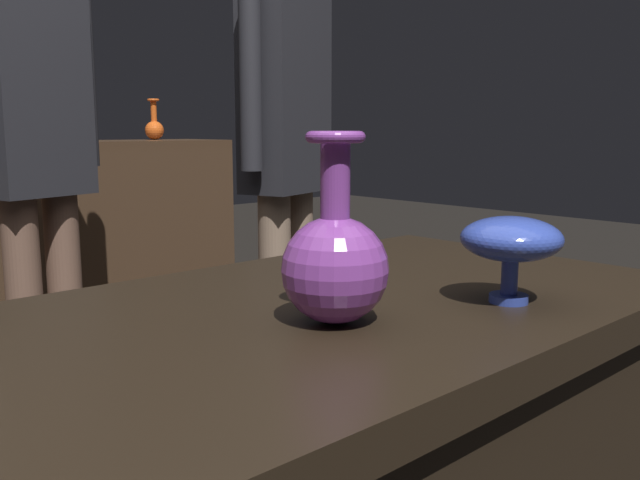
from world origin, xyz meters
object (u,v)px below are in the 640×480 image
object	(u,v)px
shelf_vase_far_right	(154,127)
visitor_near_right	(286,144)
shelf_vase_right	(47,106)
vase_left_accent	(511,241)
visitor_center_back	(35,142)
vase_centerpiece	(335,261)

from	to	relation	value
shelf_vase_far_right	visitor_near_right	world-z (taller)	visitor_near_right
shelf_vase_right	visitor_near_right	xyz separation A→B (m)	(0.36, -1.14, -0.14)
vase_left_accent	shelf_vase_far_right	xyz separation A→B (m)	(0.81, 2.45, 0.16)
vase_left_accent	visitor_center_back	world-z (taller)	visitor_center_back
visitor_center_back	shelf_vase_far_right	bearing A→B (deg)	-152.51
shelf_vase_far_right	visitor_center_back	size ratio (longest dim) A/B	0.11
vase_centerpiece	shelf_vase_far_right	bearing A→B (deg)	65.67
vase_left_accent	shelf_vase_right	xyz separation A→B (m)	(0.29, 2.41, 0.25)
visitor_near_right	shelf_vase_far_right	bearing A→B (deg)	-115.90
vase_centerpiece	visitor_center_back	bearing A→B (deg)	82.34
vase_centerpiece	shelf_vase_right	size ratio (longest dim) A/B	0.80
shelf_vase_right	shelf_vase_far_right	size ratio (longest dim) A/B	1.55
vase_centerpiece	visitor_center_back	world-z (taller)	visitor_center_back
visitor_near_right	vase_left_accent	bearing A→B (deg)	44.75
vase_centerpiece	shelf_vase_right	distance (m)	2.39
shelf_vase_right	visitor_near_right	world-z (taller)	visitor_near_right
vase_left_accent	visitor_center_back	bearing A→B (deg)	91.39
visitor_center_back	visitor_near_right	bearing A→B (deg)	135.82
vase_left_accent	shelf_vase_right	bearing A→B (deg)	83.08
vase_centerpiece	visitor_near_right	size ratio (longest dim) A/B	0.14
vase_centerpiece	visitor_near_right	distance (m)	1.49
shelf_vase_right	shelf_vase_far_right	world-z (taller)	shelf_vase_right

